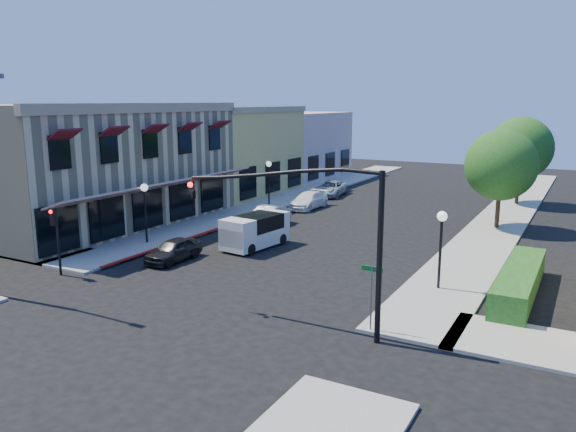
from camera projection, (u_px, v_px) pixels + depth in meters
The scene contains 22 objects.
ground at pixel (169, 315), 21.95m from camera, with size 120.00×120.00×0.00m, color black.
sidewalk_left at pixel (295, 196), 49.25m from camera, with size 3.50×50.00×0.12m, color gray.
sidewalk_right at pixel (507, 215), 41.01m from camera, with size 3.50×50.00×0.12m, color gray.
curb_red_strip at pixel (168, 247), 32.07m from camera, with size 0.25×10.00×0.06m, color maroon.
corner_brick_building at pixel (97, 165), 37.87m from camera, with size 11.77×18.20×8.10m.
yellow_stucco_building at pixel (225, 151), 50.82m from camera, with size 10.00×12.00×7.60m, color tan.
pink_stucco_building at pixel (288, 145), 61.18m from camera, with size 10.00×12.00×7.00m, color tan.
hedge at pixel (518, 295), 24.17m from camera, with size 1.40×8.00×1.10m, color #1C4D16.
street_tree_a at pixel (501, 165), 35.86m from camera, with size 4.56×4.56×6.48m.
street_tree_b at pixel (521, 148), 44.37m from camera, with size 4.94×4.94×7.02m.
signal_mast_arm at pixel (322, 221), 19.65m from camera, with size 8.01×0.39×6.00m.
secondary_signal at pixel (55, 228), 26.46m from camera, with size 0.28×0.42×3.32m.
street_name_sign at pixel (372, 288), 19.97m from camera, with size 0.80×0.06×2.50m.
lamppost_left_near at pixel (145, 198), 32.27m from camera, with size 0.44×0.44×3.57m.
lamppost_left_far at pixel (269, 172), 44.30m from camera, with size 0.44×0.44×3.57m.
lamppost_right_near at pixel (441, 230), 24.27m from camera, with size 0.44×0.44×3.57m.
lamppost_right_far at pixel (499, 183), 38.01m from camera, with size 0.44×0.44×3.57m.
white_van at pixel (255, 229), 31.84m from camera, with size 2.33×4.40×1.86m.
parked_car_a at pixel (174, 250), 29.24m from camera, with size 1.42×3.52×1.20m, color black.
parked_car_b at pixel (267, 217), 37.35m from camera, with size 1.41×4.05×1.33m, color silver.
parked_car_c at pixel (308, 200), 43.60m from camera, with size 1.77×4.35×1.26m, color white.
parked_car_d at pixel (330, 188), 49.41m from camera, with size 2.15×4.67×1.30m, color silver.
Camera 1 is at (14.04, -15.93, 8.23)m, focal length 35.00 mm.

